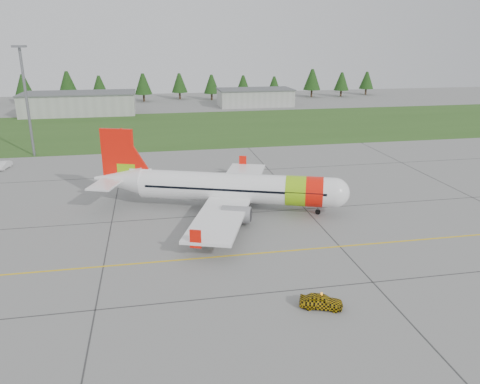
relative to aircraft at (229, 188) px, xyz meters
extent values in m
plane|color=gray|center=(-0.11, -21.79, -2.99)|extent=(320.00, 320.00, 0.00)
cylinder|color=white|center=(0.78, -0.28, 0.04)|extent=(25.20, 12.24, 3.81)
sphere|color=white|center=(12.73, -4.61, 0.04)|extent=(3.81, 3.81, 3.81)
cone|color=white|center=(-14.38, 5.21, 0.38)|extent=(7.73, 5.92, 3.81)
cube|color=black|center=(13.01, -4.71, 0.38)|extent=(2.34, 2.92, 0.55)
cylinder|color=#8DCF0F|center=(8.13, -2.95, 0.04)|extent=(3.72, 4.53, 3.89)
cylinder|color=#F61508|center=(10.34, -3.75, 0.04)|extent=(3.35, 4.39, 3.89)
cube|color=white|center=(0.32, -0.12, -1.03)|extent=(15.71, 31.24, 0.35)
cube|color=#F61508|center=(4.70, 14.83, -0.50)|extent=(1.16, 0.56, 1.96)
cube|color=#F61508|center=(-5.89, -14.40, -0.50)|extent=(1.16, 0.56, 1.96)
cylinder|color=gray|center=(3.53, 4.44, -1.57)|extent=(4.01, 3.13, 2.05)
cylinder|color=gray|center=(-0.13, -5.67, -1.57)|extent=(4.01, 3.13, 2.05)
cube|color=#F61508|center=(-14.20, 5.14, 3.66)|extent=(4.35, 1.86, 7.43)
cube|color=#8DCF0F|center=(-13.19, 4.78, 1.51)|extent=(2.53, 1.25, 2.35)
cube|color=white|center=(-14.84, 5.38, 0.63)|extent=(6.77, 11.64, 0.22)
cylinder|color=slate|center=(10.89, -3.95, -2.30)|extent=(0.18, 0.18, 1.37)
cylinder|color=black|center=(10.89, -3.95, -2.66)|extent=(0.72, 0.48, 0.66)
cylinder|color=slate|center=(0.33, 2.79, -2.06)|extent=(0.22, 0.22, 1.86)
cylinder|color=black|center=(-0.03, 2.92, -2.48)|extent=(1.11, 0.76, 1.02)
cylinder|color=slate|center=(-1.53, -2.36, -2.06)|extent=(0.22, 0.22, 1.86)
cylinder|color=black|center=(-1.90, -2.22, -2.48)|extent=(1.11, 0.76, 1.02)
imported|color=gold|center=(3.61, -24.96, -1.17)|extent=(1.67, 1.80, 3.64)
imported|color=silver|center=(-35.26, 27.25, -1.02)|extent=(1.61, 1.55, 3.95)
cube|color=#30561E|center=(-0.11, 60.21, -2.97)|extent=(320.00, 50.00, 0.03)
cube|color=gold|center=(-0.11, -13.79, -2.98)|extent=(120.00, 0.25, 0.02)
cube|color=#A8A8A3|center=(-30.11, 88.21, 0.01)|extent=(32.00, 14.00, 6.00)
cube|color=#A8A8A3|center=(24.89, 96.21, -0.39)|extent=(24.00, 12.00, 5.20)
cylinder|color=slate|center=(-32.11, 36.21, 7.01)|extent=(0.50, 0.50, 20.00)
camera|label=1|loc=(-9.56, -57.51, 18.73)|focal=35.00mm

